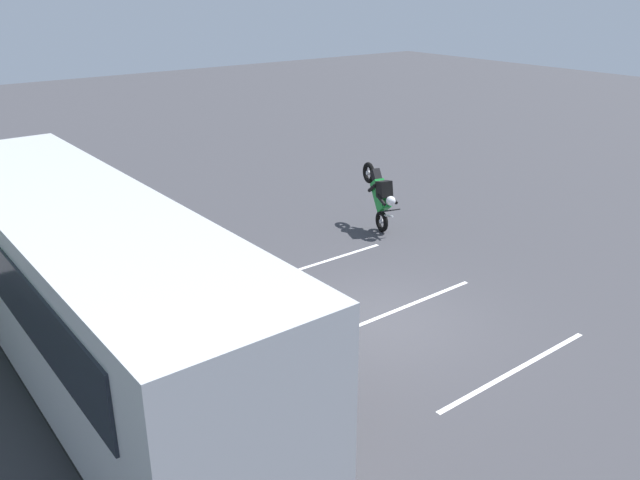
{
  "coord_description": "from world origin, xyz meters",
  "views": [
    {
      "loc": [
        -8.6,
        8.12,
        6.47
      ],
      "look_at": [
        2.13,
        -0.03,
        1.1
      ],
      "focal_mm": 36.45,
      "sensor_mm": 36.0,
      "label": 1
    }
  ],
  "objects_px": {
    "stunt_motorcycle": "(380,194)",
    "spectator_centre": "(240,292)",
    "spectator_left": "(266,313)",
    "spectator_far_left": "(304,352)",
    "tour_bus": "(89,293)",
    "spectator_far_right": "(178,251)",
    "parked_motorcycle_silver": "(206,329)",
    "spectator_right": "(206,265)"
  },
  "relations": [
    {
      "from": "spectator_right",
      "to": "spectator_centre",
      "type": "bearing_deg",
      "value": 178.62
    },
    {
      "from": "parked_motorcycle_silver",
      "to": "spectator_right",
      "type": "bearing_deg",
      "value": -29.13
    },
    {
      "from": "spectator_far_right",
      "to": "parked_motorcycle_silver",
      "type": "bearing_deg",
      "value": 163.94
    },
    {
      "from": "tour_bus",
      "to": "spectator_far_right",
      "type": "xyz_separation_m",
      "value": [
        2.26,
        -2.66,
        -0.67
      ]
    },
    {
      "from": "spectator_centre",
      "to": "spectator_right",
      "type": "xyz_separation_m",
      "value": [
        1.42,
        -0.03,
        0.05
      ]
    },
    {
      "from": "spectator_left",
      "to": "spectator_right",
      "type": "xyz_separation_m",
      "value": [
        2.49,
        -0.14,
        -0.01
      ]
    },
    {
      "from": "spectator_far_left",
      "to": "spectator_right",
      "type": "height_order",
      "value": "spectator_right"
    },
    {
      "from": "parked_motorcycle_silver",
      "to": "stunt_motorcycle",
      "type": "height_order",
      "value": "stunt_motorcycle"
    },
    {
      "from": "spectator_left",
      "to": "stunt_motorcycle",
      "type": "height_order",
      "value": "stunt_motorcycle"
    },
    {
      "from": "spectator_far_right",
      "to": "stunt_motorcycle",
      "type": "bearing_deg",
      "value": -87.75
    },
    {
      "from": "spectator_right",
      "to": "spectator_far_right",
      "type": "relative_size",
      "value": 1.09
    },
    {
      "from": "tour_bus",
      "to": "stunt_motorcycle",
      "type": "relative_size",
      "value": 5.7
    },
    {
      "from": "spectator_left",
      "to": "spectator_far_left",
      "type": "bearing_deg",
      "value": 173.64
    },
    {
      "from": "spectator_far_left",
      "to": "stunt_motorcycle",
      "type": "height_order",
      "value": "stunt_motorcycle"
    },
    {
      "from": "tour_bus",
      "to": "stunt_motorcycle",
      "type": "bearing_deg",
      "value": -74.14
    },
    {
      "from": "spectator_centre",
      "to": "parked_motorcycle_silver",
      "type": "xyz_separation_m",
      "value": [
        0.03,
        0.74,
        -0.55
      ]
    },
    {
      "from": "spectator_left",
      "to": "spectator_centre",
      "type": "relative_size",
      "value": 1.05
    },
    {
      "from": "stunt_motorcycle",
      "to": "spectator_centre",
      "type": "bearing_deg",
      "value": 115.28
    },
    {
      "from": "spectator_centre",
      "to": "parked_motorcycle_silver",
      "type": "distance_m",
      "value": 0.93
    },
    {
      "from": "spectator_left",
      "to": "spectator_far_right",
      "type": "relative_size",
      "value": 1.1
    },
    {
      "from": "spectator_far_left",
      "to": "parked_motorcycle_silver",
      "type": "xyz_separation_m",
      "value": [
        2.42,
        0.49,
        -0.51
      ]
    },
    {
      "from": "spectator_centre",
      "to": "spectator_far_right",
      "type": "xyz_separation_m",
      "value": [
        2.68,
        -0.02,
        -0.05
      ]
    },
    {
      "from": "tour_bus",
      "to": "stunt_motorcycle",
      "type": "distance_m",
      "value": 9.19
    },
    {
      "from": "spectator_centre",
      "to": "parked_motorcycle_silver",
      "type": "relative_size",
      "value": 0.84
    },
    {
      "from": "spectator_centre",
      "to": "stunt_motorcycle",
      "type": "bearing_deg",
      "value": -64.72
    },
    {
      "from": "spectator_far_right",
      "to": "stunt_motorcycle",
      "type": "distance_m",
      "value": 6.17
    },
    {
      "from": "spectator_right",
      "to": "stunt_motorcycle",
      "type": "bearing_deg",
      "value": -76.33
    },
    {
      "from": "stunt_motorcycle",
      "to": "spectator_far_left",
      "type": "bearing_deg",
      "value": 129.55
    },
    {
      "from": "spectator_far_left",
      "to": "spectator_centre",
      "type": "relative_size",
      "value": 0.98
    },
    {
      "from": "spectator_centre",
      "to": "spectator_far_left",
      "type": "bearing_deg",
      "value": 173.98
    },
    {
      "from": "spectator_centre",
      "to": "spectator_far_right",
      "type": "relative_size",
      "value": 1.04
    },
    {
      "from": "tour_bus",
      "to": "spectator_left",
      "type": "bearing_deg",
      "value": -120.23
    },
    {
      "from": "spectator_right",
      "to": "stunt_motorcycle",
      "type": "height_order",
      "value": "stunt_motorcycle"
    },
    {
      "from": "stunt_motorcycle",
      "to": "spectator_left",
      "type": "bearing_deg",
      "value": 122.39
    },
    {
      "from": "tour_bus",
      "to": "parked_motorcycle_silver",
      "type": "distance_m",
      "value": 2.26
    },
    {
      "from": "parked_motorcycle_silver",
      "to": "spectator_far_right",
      "type": "bearing_deg",
      "value": -16.06
    },
    {
      "from": "spectator_far_left",
      "to": "spectator_centre",
      "type": "xyz_separation_m",
      "value": [
        2.39,
        -0.25,
        0.04
      ]
    },
    {
      "from": "tour_bus",
      "to": "parked_motorcycle_silver",
      "type": "xyz_separation_m",
      "value": [
        -0.39,
        -1.9,
        -1.16
      ]
    },
    {
      "from": "spectator_left",
      "to": "spectator_centre",
      "type": "distance_m",
      "value": 1.07
    },
    {
      "from": "spectator_right",
      "to": "spectator_far_left",
      "type": "bearing_deg",
      "value": 175.71
    },
    {
      "from": "spectator_far_left",
      "to": "spectator_left",
      "type": "relative_size",
      "value": 0.93
    },
    {
      "from": "tour_bus",
      "to": "spectator_centre",
      "type": "relative_size",
      "value": 6.24
    }
  ]
}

